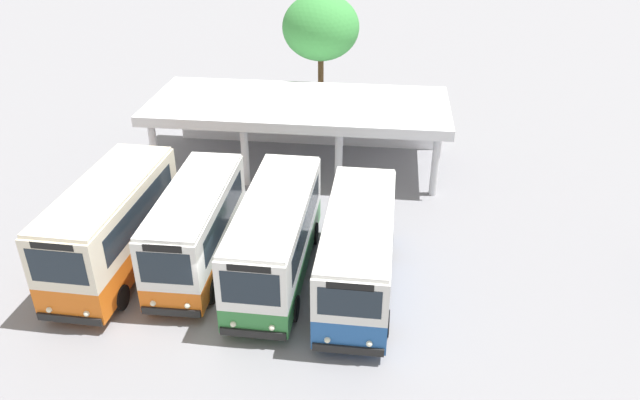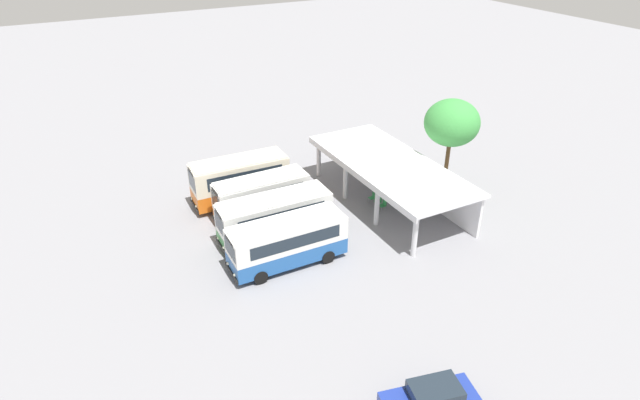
{
  "view_description": "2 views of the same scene",
  "coord_description": "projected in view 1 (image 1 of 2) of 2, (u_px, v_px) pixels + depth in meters",
  "views": [
    {
      "loc": [
        4.53,
        -15.6,
        13.46
      ],
      "look_at": [
        2.0,
        5.78,
        1.52
      ],
      "focal_mm": 33.89,
      "sensor_mm": 36.0,
      "label": 1
    },
    {
      "loc": [
        29.09,
        -9.04,
        20.19
      ],
      "look_at": [
        -0.05,
        6.42,
        1.63
      ],
      "focal_mm": 29.6,
      "sensor_mm": 36.0,
      "label": 2
    }
  ],
  "objects": [
    {
      "name": "ground_plane",
      "position": [
        242.0,
        317.0,
        20.54
      ],
      "size": [
        180.0,
        180.0,
        0.0
      ],
      "primitive_type": "plane",
      "color": "gray"
    },
    {
      "name": "city_bus_nearest_orange",
      "position": [
        112.0,
        224.0,
        22.12
      ],
      "size": [
        2.63,
        7.43,
        3.57
      ],
      "color": "black",
      "rests_on": "ground"
    },
    {
      "name": "city_bus_second_in_row",
      "position": [
        197.0,
        226.0,
        22.35
      ],
      "size": [
        2.3,
        6.97,
        3.24
      ],
      "color": "black",
      "rests_on": "ground"
    },
    {
      "name": "city_bus_middle_cream",
      "position": [
        276.0,
        235.0,
        21.78
      ],
      "size": [
        2.46,
        7.83,
        3.24
      ],
      "color": "black",
      "rests_on": "ground"
    },
    {
      "name": "city_bus_fourth_amber",
      "position": [
        358.0,
        249.0,
        21.08
      ],
      "size": [
        2.49,
        7.6,
        3.13
      ],
      "color": "black",
      "rests_on": "ground"
    },
    {
      "name": "terminal_canopy",
      "position": [
        301.0,
        111.0,
        30.38
      ],
      "size": [
        14.6,
        6.09,
        3.4
      ],
      "color": "silver",
      "rests_on": "ground"
    },
    {
      "name": "waiting_chair_end_by_column",
      "position": [
        287.0,
        163.0,
        30.0
      ],
      "size": [
        0.46,
        0.46,
        0.86
      ],
      "color": "slate",
      "rests_on": "ground"
    },
    {
      "name": "waiting_chair_second_from_end",
      "position": [
        301.0,
        163.0,
        29.99
      ],
      "size": [
        0.46,
        0.46,
        0.86
      ],
      "color": "slate",
      "rests_on": "ground"
    },
    {
      "name": "waiting_chair_middle_seat",
      "position": [
        314.0,
        164.0,
        29.91
      ],
      "size": [
        0.46,
        0.46,
        0.86
      ],
      "color": "slate",
      "rests_on": "ground"
    },
    {
      "name": "roadside_tree_behind_canopy",
      "position": [
        321.0,
        28.0,
        32.68
      ],
      "size": [
        4.19,
        4.19,
        7.59
      ],
      "color": "brown",
      "rests_on": "ground"
    }
  ]
}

